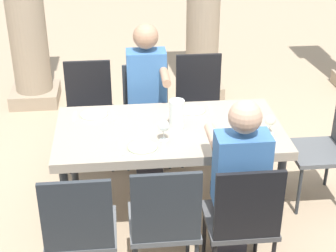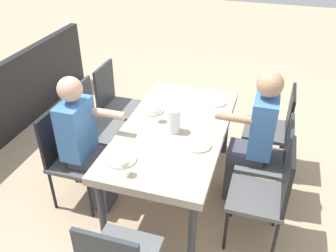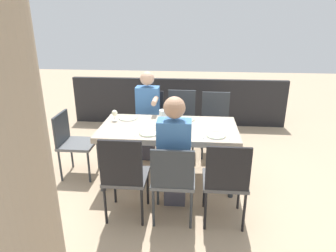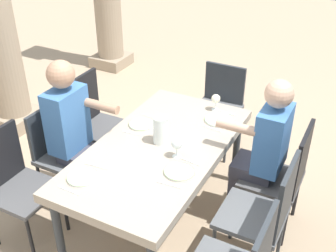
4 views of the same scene
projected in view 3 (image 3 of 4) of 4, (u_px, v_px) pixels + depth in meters
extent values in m
plane|color=tan|center=(168.00, 178.00, 4.04)|extent=(16.00, 16.00, 0.00)
cube|color=tan|center=(168.00, 129.00, 3.80)|extent=(1.71, 0.90, 0.07)
cylinder|color=#2D3338|center=(232.00, 172.00, 3.51)|extent=(0.06, 0.06, 0.66)
cylinder|color=#2D3338|center=(102.00, 167.00, 3.64)|extent=(0.06, 0.06, 0.66)
cylinder|color=#2D3338|center=(226.00, 146.00, 4.21)|extent=(0.06, 0.06, 0.66)
cylinder|color=#2D3338|center=(117.00, 142.00, 4.33)|extent=(0.06, 0.06, 0.66)
cube|color=#4F4F50|center=(224.00, 181.00, 3.09)|extent=(0.44, 0.44, 0.04)
cube|color=black|center=(228.00, 170.00, 2.82)|extent=(0.42, 0.03, 0.46)
cylinder|color=black|center=(239.00, 191.00, 3.33)|extent=(0.03, 0.03, 0.44)
cylinder|color=black|center=(204.00, 190.00, 3.36)|extent=(0.03, 0.03, 0.44)
cylinder|color=black|center=(244.00, 213.00, 2.98)|extent=(0.03, 0.03, 0.44)
cylinder|color=black|center=(205.00, 211.00, 3.01)|extent=(0.03, 0.03, 0.44)
cube|color=#5B5E61|center=(215.00, 127.00, 4.57)|extent=(0.44, 0.44, 0.04)
cube|color=#2D3338|center=(215.00, 108.00, 4.67)|extent=(0.42, 0.03, 0.50)
cylinder|color=#2D3338|center=(202.00, 146.00, 4.49)|extent=(0.03, 0.03, 0.43)
cylinder|color=#2D3338|center=(228.00, 147.00, 4.46)|extent=(0.03, 0.03, 0.43)
cylinder|color=#2D3338|center=(202.00, 136.00, 4.84)|extent=(0.03, 0.03, 0.43)
cylinder|color=#2D3338|center=(226.00, 137.00, 4.81)|extent=(0.03, 0.03, 0.43)
cube|color=#5B5E61|center=(174.00, 179.00, 3.13)|extent=(0.44, 0.44, 0.04)
cube|color=#2D3338|center=(172.00, 170.00, 2.87)|extent=(0.42, 0.03, 0.42)
cylinder|color=#2D3338|center=(192.00, 189.00, 3.38)|extent=(0.03, 0.03, 0.43)
cylinder|color=#2D3338|center=(158.00, 188.00, 3.41)|extent=(0.03, 0.03, 0.43)
cylinder|color=#2D3338|center=(191.00, 210.00, 3.02)|extent=(0.03, 0.03, 0.43)
cylinder|color=#2D3338|center=(153.00, 208.00, 3.05)|extent=(0.03, 0.03, 0.43)
cube|color=#5B5E61|center=(181.00, 125.00, 4.61)|extent=(0.44, 0.44, 0.04)
cube|color=#2D3338|center=(182.00, 106.00, 4.71)|extent=(0.42, 0.03, 0.49)
cylinder|color=#2D3338|center=(167.00, 144.00, 4.53)|extent=(0.03, 0.03, 0.45)
cylinder|color=#2D3338|center=(193.00, 145.00, 4.50)|extent=(0.03, 0.03, 0.45)
cylinder|color=#2D3338|center=(169.00, 135.00, 4.88)|extent=(0.03, 0.03, 0.45)
cylinder|color=#2D3338|center=(193.00, 135.00, 4.85)|extent=(0.03, 0.03, 0.45)
cube|color=#4F4F50|center=(127.00, 176.00, 3.17)|extent=(0.44, 0.44, 0.04)
cube|color=black|center=(121.00, 164.00, 2.90)|extent=(0.42, 0.03, 0.49)
cylinder|color=black|center=(148.00, 187.00, 3.42)|extent=(0.03, 0.03, 0.44)
cylinder|color=black|center=(115.00, 186.00, 3.45)|extent=(0.03, 0.03, 0.44)
cylinder|color=black|center=(142.00, 207.00, 3.06)|extent=(0.03, 0.03, 0.44)
cylinder|color=black|center=(105.00, 205.00, 3.09)|extent=(0.03, 0.03, 0.44)
cube|color=#4F4F50|center=(149.00, 125.00, 4.65)|extent=(0.44, 0.44, 0.04)
cube|color=black|center=(150.00, 106.00, 4.75)|extent=(0.42, 0.03, 0.49)
cylinder|color=black|center=(135.00, 144.00, 4.57)|extent=(0.03, 0.03, 0.43)
cylinder|color=black|center=(160.00, 145.00, 4.54)|extent=(0.03, 0.03, 0.43)
cylinder|color=black|center=(139.00, 134.00, 4.93)|extent=(0.03, 0.03, 0.43)
cylinder|color=black|center=(162.00, 135.00, 4.90)|extent=(0.03, 0.03, 0.43)
cube|color=#5B5E61|center=(78.00, 144.00, 3.98)|extent=(0.44, 0.44, 0.04)
cube|color=#2D3338|center=(61.00, 129.00, 3.92)|extent=(0.03, 0.42, 0.42)
cylinder|color=#2D3338|center=(89.00, 167.00, 3.87)|extent=(0.03, 0.03, 0.43)
cylinder|color=#2D3338|center=(98.00, 154.00, 4.22)|extent=(0.03, 0.03, 0.43)
cylinder|color=#2D3338|center=(60.00, 166.00, 3.90)|extent=(0.03, 0.03, 0.43)
cylinder|color=#2D3338|center=(72.00, 153.00, 4.25)|extent=(0.03, 0.03, 0.43)
cube|color=#3F3F4C|center=(175.00, 185.00, 3.43)|extent=(0.24, 0.14, 0.46)
cube|color=#3F3F4C|center=(175.00, 167.00, 3.25)|extent=(0.28, 0.32, 0.10)
cube|color=#3F72B2|center=(174.00, 145.00, 3.04)|extent=(0.34, 0.20, 0.53)
sphere|color=tan|center=(174.00, 108.00, 2.90)|extent=(0.22, 0.22, 0.22)
cylinder|color=tan|center=(163.00, 125.00, 3.23)|extent=(0.07, 0.30, 0.07)
cube|color=#3F3F4C|center=(147.00, 144.00, 4.51)|extent=(0.24, 0.14, 0.46)
cube|color=#3F3F4C|center=(147.00, 125.00, 4.49)|extent=(0.28, 0.32, 0.10)
cube|color=#3F72B2|center=(148.00, 103.00, 4.49)|extent=(0.34, 0.20, 0.50)
sphere|color=tan|center=(147.00, 78.00, 4.36)|extent=(0.21, 0.21, 0.21)
cylinder|color=tan|center=(155.00, 101.00, 4.22)|extent=(0.07, 0.30, 0.07)
cylinder|color=tan|center=(7.00, 129.00, 1.49)|extent=(0.37, 0.37, 2.73)
cube|color=black|center=(178.00, 102.00, 5.89)|extent=(4.11, 0.10, 0.90)
cylinder|color=white|center=(216.00, 136.00, 3.48)|extent=(0.22, 0.22, 0.01)
torus|color=#A9CD91|center=(216.00, 135.00, 3.48)|extent=(0.22, 0.22, 0.01)
cube|color=silver|center=(229.00, 136.00, 3.47)|extent=(0.02, 0.17, 0.01)
cube|color=silver|center=(203.00, 136.00, 3.50)|extent=(0.03, 0.17, 0.01)
cylinder|color=white|center=(187.00, 119.00, 4.03)|extent=(0.21, 0.21, 0.01)
torus|color=#A4C786|center=(187.00, 119.00, 4.02)|extent=(0.22, 0.22, 0.01)
cylinder|color=white|center=(174.00, 122.00, 3.95)|extent=(0.06, 0.06, 0.00)
cylinder|color=white|center=(174.00, 119.00, 3.93)|extent=(0.01, 0.01, 0.07)
sphere|color=white|center=(174.00, 114.00, 3.91)|extent=(0.08, 0.08, 0.08)
cube|color=silver|center=(198.00, 120.00, 4.02)|extent=(0.03, 0.17, 0.01)
cube|color=silver|center=(175.00, 119.00, 4.04)|extent=(0.04, 0.17, 0.01)
cylinder|color=white|center=(149.00, 134.00, 3.55)|extent=(0.22, 0.22, 0.01)
torus|color=#A4C786|center=(149.00, 133.00, 3.55)|extent=(0.22, 0.22, 0.01)
cube|color=silver|center=(161.00, 134.00, 3.54)|extent=(0.04, 0.17, 0.01)
cube|color=silver|center=(136.00, 133.00, 3.56)|extent=(0.02, 0.17, 0.01)
cylinder|color=white|center=(128.00, 118.00, 4.07)|extent=(0.25, 0.25, 0.01)
torus|color=#A9CD91|center=(128.00, 118.00, 4.07)|extent=(0.25, 0.25, 0.01)
cylinder|color=white|center=(115.00, 121.00, 3.99)|extent=(0.06, 0.06, 0.00)
cylinder|color=white|center=(115.00, 118.00, 3.98)|extent=(0.01, 0.01, 0.07)
sphere|color=#F2EFCC|center=(115.00, 113.00, 3.96)|extent=(0.08, 0.08, 0.08)
cube|color=silver|center=(139.00, 119.00, 4.06)|extent=(0.03, 0.17, 0.01)
cube|color=silver|center=(117.00, 118.00, 4.09)|extent=(0.03, 0.17, 0.01)
cylinder|color=white|center=(164.00, 119.00, 3.74)|extent=(0.11, 0.11, 0.22)
cylinder|color=#EFEAC6|center=(164.00, 121.00, 3.75)|extent=(0.10, 0.10, 0.14)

